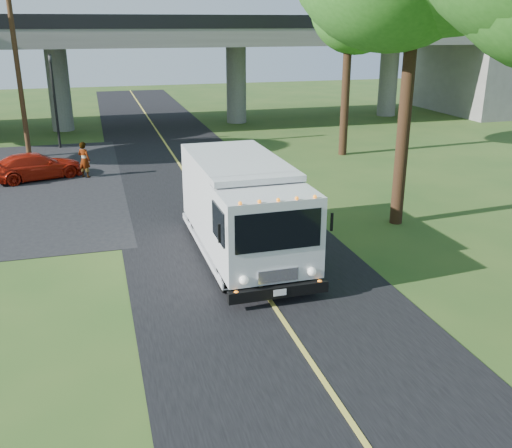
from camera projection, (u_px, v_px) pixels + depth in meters
name	position (u px, v px, depth m)	size (l,w,h in m)	color
ground	(337.00, 402.00, 10.86)	(120.00, 120.00, 0.00)	#2A4C1B
road	(222.00, 229.00, 19.93)	(7.00, 90.00, 0.02)	black
lane_line	(222.00, 229.00, 19.92)	(0.12, 90.00, 0.01)	gold
overpass	(150.00, 59.00, 38.37)	(54.00, 10.00, 7.30)	slate
traffic_signal	(54.00, 92.00, 31.84)	(0.18, 0.22, 5.20)	black
utility_pole	(18.00, 69.00, 29.17)	(1.60, 0.26, 9.00)	#472D19
step_van	(243.00, 207.00, 17.11)	(2.68, 7.09, 2.96)	silver
red_sedan	(36.00, 166.00, 26.19)	(1.69, 4.16, 1.21)	#A91A0A
pedestrian	(84.00, 160.00, 26.36)	(0.61, 0.40, 1.68)	gray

